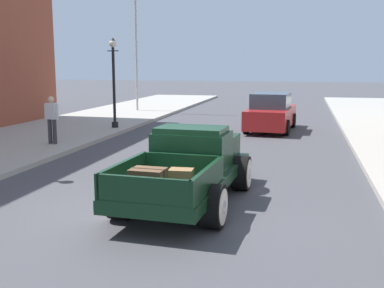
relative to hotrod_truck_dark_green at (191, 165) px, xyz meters
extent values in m
plane|color=#47474C|center=(-0.55, -0.89, -0.75)|extent=(140.00, 140.00, 0.00)
cube|color=black|center=(-0.01, -0.24, -0.21)|extent=(2.03, 4.99, 0.24)
cube|color=black|center=(0.01, 0.11, 0.31)|extent=(1.62, 1.19, 0.80)
cube|color=black|center=(0.01, 0.06, 0.77)|extent=(1.49, 1.01, 0.12)
cube|color=#3D4C5B|center=(0.04, 0.67, 0.47)|extent=(1.33, 0.11, 0.44)
cube|color=black|center=(0.08, 1.40, 0.17)|extent=(1.40, 1.57, 0.52)
cube|color=silver|center=(0.12, 2.20, 0.15)|extent=(0.68, 0.14, 0.47)
cube|color=black|center=(-0.09, -1.64, -0.07)|extent=(1.80, 2.19, 0.04)
cube|color=black|center=(-0.90, -1.60, 0.15)|extent=(0.20, 2.10, 0.44)
cube|color=black|center=(0.72, -1.69, 0.15)|extent=(0.20, 2.10, 0.44)
cube|color=black|center=(-0.15, -2.65, 0.15)|extent=(1.62, 0.17, 0.44)
cube|color=black|center=(-0.03, -0.63, 0.15)|extent=(1.62, 0.17, 0.44)
cylinder|color=black|center=(-0.83, 1.15, -0.35)|extent=(0.40, 0.82, 0.80)
cylinder|color=silver|center=(-1.02, 1.16, -0.35)|extent=(0.05, 0.66, 0.66)
cylinder|color=silver|center=(-1.03, 1.16, -0.35)|extent=(0.03, 0.24, 0.24)
cylinder|color=black|center=(0.96, 1.05, -0.35)|extent=(0.40, 0.82, 0.80)
cylinder|color=silver|center=(1.14, 1.04, -0.35)|extent=(0.05, 0.66, 0.66)
cylinder|color=silver|center=(1.15, 1.04, -0.35)|extent=(0.03, 0.24, 0.24)
cylinder|color=black|center=(-0.98, -1.54, -0.35)|extent=(0.40, 0.82, 0.80)
cylinder|color=silver|center=(-1.17, -1.53, -0.35)|extent=(0.05, 0.66, 0.66)
cylinder|color=silver|center=(-1.18, -1.53, -0.35)|extent=(0.03, 0.24, 0.24)
cylinder|color=black|center=(0.81, -1.64, -0.35)|extent=(0.40, 0.82, 0.80)
cylinder|color=silver|center=(0.99, -1.65, -0.35)|extent=(0.05, 0.66, 0.66)
cylinder|color=silver|center=(1.00, -1.65, -0.35)|extent=(0.03, 0.24, 0.24)
cube|color=brown|center=(-0.29, -1.98, 0.15)|extent=(0.62, 0.47, 0.40)
cube|color=#3D2D1E|center=(-0.29, -1.98, 0.15)|extent=(0.62, 0.08, 0.42)
cube|color=olive|center=(0.15, -1.35, 0.09)|extent=(0.46, 0.35, 0.28)
cube|color=#AD1E1E|center=(0.93, 11.19, -0.14)|extent=(2.04, 4.42, 0.80)
cube|color=#384C5B|center=(0.92, 11.04, 0.58)|extent=(1.67, 2.11, 0.64)
cylinder|color=black|center=(0.21, 12.54, -0.42)|extent=(0.27, 0.67, 0.66)
cylinder|color=black|center=(1.85, 12.41, -0.42)|extent=(0.27, 0.67, 0.66)
cylinder|color=black|center=(0.01, 9.96, -0.42)|extent=(0.27, 0.67, 0.66)
cylinder|color=black|center=(1.65, 9.84, -0.42)|extent=(0.27, 0.67, 0.66)
cylinder|color=#333338|center=(-6.25, 5.06, -0.17)|extent=(0.14, 0.14, 0.86)
cylinder|color=#333338|center=(-6.07, 5.06, -0.17)|extent=(0.14, 0.14, 0.86)
cube|color=silver|center=(-6.16, 5.06, 0.54)|extent=(0.36, 0.22, 0.56)
cylinder|color=silver|center=(-6.38, 5.06, 0.51)|extent=(0.09, 0.09, 0.54)
cylinder|color=silver|center=(-5.94, 5.06, 0.51)|extent=(0.09, 0.09, 0.54)
sphere|color=beige|center=(-6.16, 5.06, 0.94)|extent=(0.22, 0.22, 0.22)
cylinder|color=black|center=(-5.70, 9.54, -0.48)|extent=(0.28, 0.28, 0.24)
cylinder|color=black|center=(-5.70, 9.54, 1.24)|extent=(0.12, 0.12, 3.20)
cylinder|color=black|center=(-5.70, 9.54, 2.69)|extent=(0.50, 0.04, 0.04)
sphere|color=silver|center=(-5.70, 9.54, 3.00)|extent=(0.32, 0.32, 0.32)
cone|color=black|center=(-5.70, 9.54, 3.18)|extent=(0.24, 0.24, 0.14)
cylinder|color=#B2B2B7|center=(-7.39, 17.09, 3.90)|extent=(0.12, 0.12, 9.00)
camera|label=1|loc=(2.31, -9.58, 2.15)|focal=44.13mm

